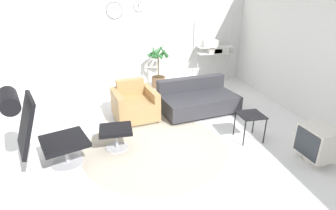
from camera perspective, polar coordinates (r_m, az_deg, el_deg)
ground_plane at (r=4.48m, az=-1.27°, el=-7.60°), size 12.00×12.00×0.00m
wall_back at (r=7.13m, az=-6.48°, el=15.67°), size 12.00×0.09×2.80m
wall_right at (r=5.32m, az=31.72°, el=10.11°), size 0.06×12.00×2.80m
round_rug at (r=4.28m, az=-2.85°, el=-9.15°), size 2.30×2.30×0.01m
lounge_chair at (r=3.82m, az=-26.83°, el=-3.88°), size 1.08×0.88×1.21m
ottoman at (r=4.20m, az=-11.27°, el=-5.99°), size 0.50×0.43×0.36m
armchair_red at (r=5.15m, az=-7.31°, el=-0.05°), size 0.91×0.93×0.73m
couch_low at (r=5.52m, az=6.38°, el=1.04°), size 1.67×1.16×0.64m
side_table at (r=4.53m, az=17.54°, el=-2.56°), size 0.40×0.40×0.46m
crt_television at (r=4.38m, az=29.98°, el=-7.25°), size 0.47×0.51×0.54m
potted_plant at (r=6.90m, az=-2.11°, el=7.71°), size 0.56×0.58×1.18m
shelf_unit at (r=7.37m, az=10.23°, el=12.13°), size 0.99×0.28×1.82m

